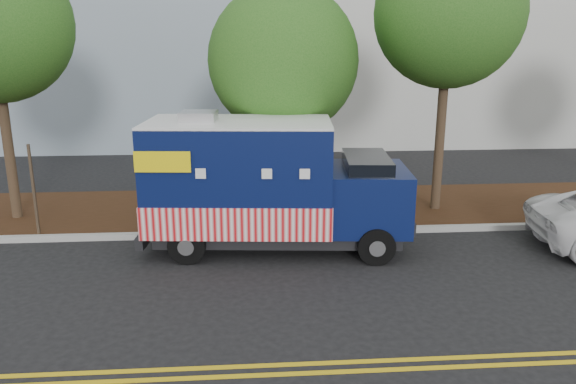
{
  "coord_description": "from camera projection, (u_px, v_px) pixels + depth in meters",
  "views": [
    {
      "loc": [
        0.92,
        -12.01,
        4.85
      ],
      "look_at": [
        1.85,
        0.6,
        1.36
      ],
      "focal_mm": 35.0,
      "sensor_mm": 36.0,
      "label": 1
    }
  ],
  "objects": [
    {
      "name": "food_truck",
      "position": [
        263.0,
        188.0,
        13.07
      ],
      "size": [
        6.33,
        2.83,
        3.24
      ],
      "rotation": [
        0.0,
        0.0,
        -0.09
      ],
      "color": "black",
      "rests_on": "ground"
    },
    {
      "name": "tree_b",
      "position": [
        283.0,
        61.0,
        14.74
      ],
      "size": [
        3.96,
        3.96,
        6.25
      ],
      "color": "#38281C",
      "rests_on": "ground"
    },
    {
      "name": "curb",
      "position": [
        213.0,
        234.0,
        14.1
      ],
      "size": [
        120.0,
        0.18,
        0.15
      ],
      "primitive_type": "cube",
      "color": "#9E9E99",
      "rests_on": "ground"
    },
    {
      "name": "centerline_near",
      "position": [
        191.0,
        369.0,
        8.49
      ],
      "size": [
        120.0,
        0.1,
        0.01
      ],
      "primitive_type": "cube",
      "color": "gold",
      "rests_on": "ground"
    },
    {
      "name": "ground",
      "position": [
        209.0,
        258.0,
        12.77
      ],
      "size": [
        120.0,
        120.0,
        0.0
      ],
      "primitive_type": "plane",
      "color": "black",
      "rests_on": "ground"
    },
    {
      "name": "sign_post",
      "position": [
        34.0,
        193.0,
        13.64
      ],
      "size": [
        0.06,
        0.06,
        2.4
      ],
      "primitive_type": "cube",
      "color": "#473828",
      "rests_on": "ground"
    },
    {
      "name": "centerline_far",
      "position": [
        189.0,
        378.0,
        8.25
      ],
      "size": [
        120.0,
        0.1,
        0.01
      ],
      "primitive_type": "cube",
      "color": "gold",
      "rests_on": "ground"
    },
    {
      "name": "tree_c",
      "position": [
        449.0,
        14.0,
        14.61
      ],
      "size": [
        3.9,
        3.9,
        7.41
      ],
      "color": "#38281C",
      "rests_on": "ground"
    },
    {
      "name": "mulch_strip",
      "position": [
        217.0,
        210.0,
        16.12
      ],
      "size": [
        120.0,
        4.0,
        0.15
      ],
      "primitive_type": "cube",
      "color": "black",
      "rests_on": "ground"
    }
  ]
}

